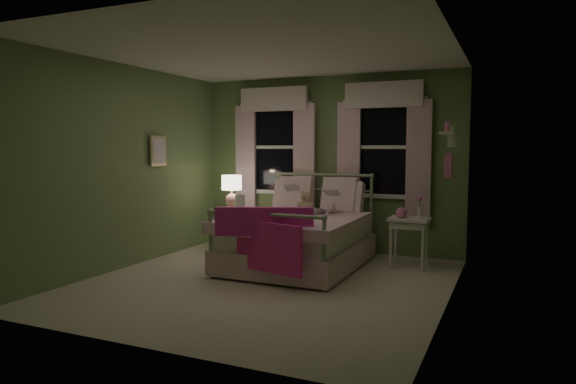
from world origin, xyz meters
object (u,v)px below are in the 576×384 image
at_px(table_lamp, 232,188).
at_px(nightstand_left, 232,224).
at_px(teddy_bear, 306,204).
at_px(bed, 299,237).
at_px(child_left, 292,194).
at_px(nightstand_right, 409,225).
at_px(child_right, 330,195).

bearing_deg(table_lamp, nightstand_left, 0.00).
height_order(teddy_bear, nightstand_left, teddy_bear).
bearing_deg(bed, teddy_bear, 90.00).
bearing_deg(bed, child_left, 123.60).
relative_size(teddy_bear, nightstand_left, 0.50).
bearing_deg(bed, nightstand_right, 20.05).
height_order(bed, nightstand_left, bed).
xyz_separation_m(bed, child_left, (-0.28, 0.42, 0.52)).
bearing_deg(nightstand_right, child_right, -176.53).
bearing_deg(teddy_bear, child_left, 150.50).
xyz_separation_m(bed, nightstand_left, (-1.27, 0.46, 0.03)).
distance_m(child_right, teddy_bear, 0.34).
distance_m(child_left, child_right, 0.56).
relative_size(bed, child_right, 3.03).
bearing_deg(teddy_bear, table_lamp, 171.00).
distance_m(bed, nightstand_right, 1.42).
xyz_separation_m(child_right, table_lamp, (-1.55, 0.04, 0.05)).
height_order(child_left, nightstand_right, child_left).
xyz_separation_m(child_left, child_right, (0.56, 0.00, 0.00)).
relative_size(table_lamp, nightstand_right, 0.73).
bearing_deg(teddy_bear, nightstand_left, 171.00).
xyz_separation_m(bed, table_lamp, (-1.27, 0.46, 0.57)).
xyz_separation_m(child_left, nightstand_right, (1.61, 0.06, -0.35)).
bearing_deg(teddy_bear, child_right, 29.50).
bearing_deg(child_left, child_right, 155.99).
relative_size(child_left, nightstand_right, 1.05).
height_order(child_left, table_lamp, child_left).
xyz_separation_m(teddy_bear, nightstand_right, (1.33, 0.22, -0.24)).
bearing_deg(nightstand_left, table_lamp, 0.00).
xyz_separation_m(bed, nightstand_right, (1.33, 0.49, 0.17)).
bearing_deg(nightstand_left, child_right, -1.58).
bearing_deg(table_lamp, child_left, -2.48).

